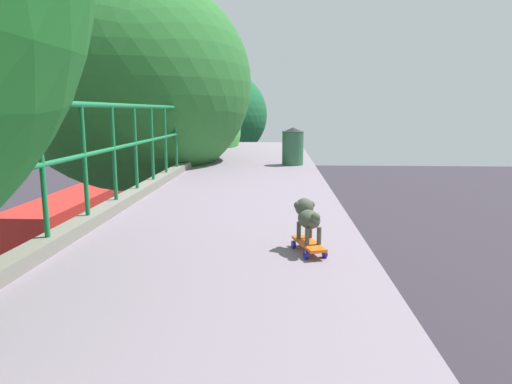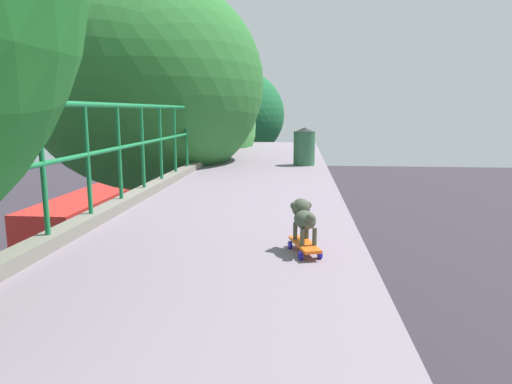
% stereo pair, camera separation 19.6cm
% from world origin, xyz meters
% --- Properties ---
extents(overpass_deck, '(2.72, 29.22, 0.38)m').
position_xyz_m(overpass_deck, '(1.06, -0.00, 5.98)').
color(overpass_deck, gray).
rests_on(overpass_deck, bridge_pier).
extents(city_bus, '(2.77, 11.32, 3.12)m').
position_xyz_m(city_bus, '(-8.72, 20.40, 1.78)').
color(city_bus, '#B2221C').
rests_on(city_bus, ground).
extents(roadside_tree_mid, '(5.37, 5.37, 10.33)m').
position_xyz_m(roadside_tree_mid, '(-1.67, 8.07, 7.87)').
color(roadside_tree_mid, brown).
rests_on(roadside_tree_mid, ground).
extents(roadside_tree_far, '(4.94, 4.94, 9.17)m').
position_xyz_m(roadside_tree_far, '(-2.07, 12.75, 6.76)').
color(roadside_tree_far, '#4D3629').
rests_on(roadside_tree_far, ground).
extents(roadside_tree_farthest, '(5.75, 5.75, 9.67)m').
position_xyz_m(roadside_tree_farthest, '(-1.91, 23.64, 7.07)').
color(roadside_tree_farthest, '#4C392D').
rests_on(roadside_tree_farthest, ground).
extents(toy_skateboard, '(0.28, 0.48, 0.09)m').
position_xyz_m(toy_skateboard, '(1.89, 1.26, 6.24)').
color(toy_skateboard, '#F05C16').
rests_on(toy_skateboard, overpass_deck).
extents(small_dog, '(0.24, 0.39, 0.34)m').
position_xyz_m(small_dog, '(1.88, 1.32, 6.47)').
color(small_dog, '#434A3A').
rests_on(small_dog, toy_skateboard).
extents(litter_bin, '(0.46, 0.46, 0.80)m').
position_xyz_m(litter_bin, '(1.94, 7.44, 6.58)').
color(litter_bin, '#2F6040').
rests_on(litter_bin, overpass_deck).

